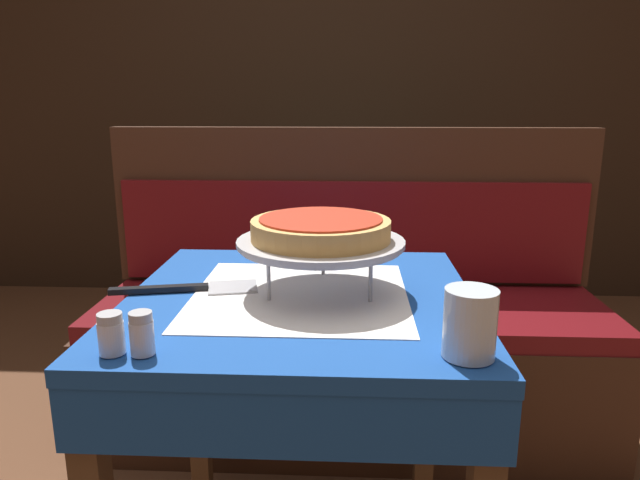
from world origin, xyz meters
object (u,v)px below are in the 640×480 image
object	(u,v)px
salt_shaker	(111,334)
condiment_caddy	(351,171)
napkin_holder	(327,238)
dining_table_front	(301,341)
dining_table_rear	(342,200)
pepper_shaker	(142,334)
booth_bench	(350,344)
water_glass_near	(470,323)
pizza_server	(190,288)
pizza_pan_stand	(321,244)
deep_dish_pizza	(321,229)

from	to	relation	value
salt_shaker	condiment_caddy	bearing A→B (deg)	79.91
napkin_holder	dining_table_front	bearing A→B (deg)	-97.84
dining_table_rear	salt_shaker	world-z (taller)	salt_shaker
dining_table_front	pepper_shaker	distance (m)	0.39
dining_table_rear	pepper_shaker	distance (m)	2.04
booth_bench	salt_shaker	world-z (taller)	booth_bench
pepper_shaker	condiment_caddy	distance (m)	2.16
dining_table_rear	napkin_holder	xyz separation A→B (m)	(-0.02, -1.42, 0.15)
condiment_caddy	water_glass_near	bearing A→B (deg)	-85.36
salt_shaker	napkin_holder	distance (m)	0.67
pepper_shaker	condiment_caddy	bearing A→B (deg)	81.18
pizza_server	condiment_caddy	size ratio (longest dim) A/B	1.81
salt_shaker	napkin_holder	size ratio (longest dim) A/B	0.66
booth_bench	pizza_pan_stand	distance (m)	0.90
dining_table_front	water_glass_near	world-z (taller)	water_glass_near
pizza_pan_stand	pepper_shaker	size ratio (longest dim) A/B	4.95
booth_bench	deep_dish_pizza	distance (m)	0.92
booth_bench	water_glass_near	world-z (taller)	booth_bench
dining_table_rear	deep_dish_pizza	xyz separation A→B (m)	(-0.03, -1.70, 0.24)
napkin_holder	deep_dish_pizza	bearing A→B (deg)	-90.20
pepper_shaker	napkin_holder	bearing A→B (deg)	66.19
dining_table_rear	deep_dish_pizza	world-z (taller)	deep_dish_pizza
water_glass_near	condiment_caddy	xyz separation A→B (m)	(-0.17, 2.11, -0.02)
dining_table_front	pizza_server	size ratio (longest dim) A/B	2.47
pizza_pan_stand	salt_shaker	size ratio (longest dim) A/B	5.16
condiment_caddy	pizza_pan_stand	bearing A→B (deg)	-92.19
pizza_pan_stand	condiment_caddy	world-z (taller)	condiment_caddy
booth_bench	deep_dish_pizza	size ratio (longest dim) A/B	6.11
salt_shaker	pepper_shaker	xyz separation A→B (m)	(0.05, 0.00, 0.00)
pizza_pan_stand	napkin_holder	size ratio (longest dim) A/B	3.40
booth_bench	condiment_caddy	distance (m)	1.19
salt_shaker	pepper_shaker	distance (m)	0.05
salt_shaker	dining_table_front	bearing A→B (deg)	47.26
water_glass_near	napkin_holder	xyz separation A→B (m)	(-0.24, 0.58, -0.01)
deep_dish_pizza	condiment_caddy	world-z (taller)	condiment_caddy
dining_table_rear	pizza_server	world-z (taller)	pizza_server
deep_dish_pizza	napkin_holder	xyz separation A→B (m)	(0.00, 0.28, -0.09)
pizza_server	napkin_holder	world-z (taller)	napkin_holder
deep_dish_pizza	condiment_caddy	size ratio (longest dim) A/B	1.68
salt_shaker	pepper_shaker	bearing A→B (deg)	0.00
dining_table_rear	condiment_caddy	xyz separation A→B (m)	(0.04, 0.12, 0.13)
dining_table_front	napkin_holder	size ratio (longest dim) A/B	7.50
pizza_pan_stand	pizza_server	bearing A→B (deg)	-178.47
pizza_server	water_glass_near	world-z (taller)	water_glass_near
booth_bench	condiment_caddy	xyz separation A→B (m)	(0.00, 1.10, 0.47)
dining_table_front	napkin_holder	world-z (taller)	napkin_holder
pizza_pan_stand	napkin_holder	bearing A→B (deg)	89.80
pizza_server	salt_shaker	distance (m)	0.31
deep_dish_pizza	pizza_server	distance (m)	0.30
dining_table_front	salt_shaker	xyz separation A→B (m)	(-0.27, -0.29, 0.13)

